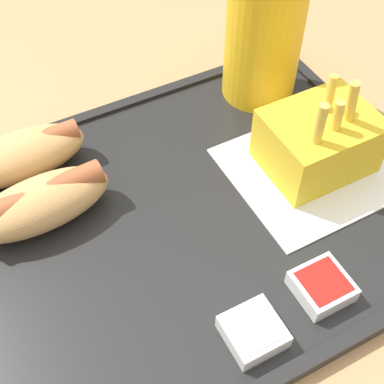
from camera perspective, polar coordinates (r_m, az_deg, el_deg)
dining_table at (r=0.83m, az=0.37°, el=-15.04°), size 1.36×1.13×0.71m
food_tray at (r=0.49m, az=0.00°, el=-2.56°), size 0.43×0.34×0.01m
paper_napkin at (r=0.54m, az=13.07°, el=2.61°), size 0.17×0.14×0.00m
soda_cup at (r=0.57m, az=7.68°, el=16.33°), size 0.08×0.08×0.18m
hot_dog_far at (r=0.53m, az=-17.90°, el=3.74°), size 0.13×0.06×0.04m
hot_dog_near at (r=0.48m, az=-15.85°, el=-1.09°), size 0.13×0.06×0.04m
fries_carton at (r=0.52m, az=13.35°, el=5.30°), size 0.10×0.08×0.10m
sauce_cup_mayo at (r=0.42m, az=6.56°, el=-14.54°), size 0.04×0.04×0.02m
sauce_cup_ketchup at (r=0.45m, az=13.71°, el=-9.70°), size 0.04×0.04×0.02m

